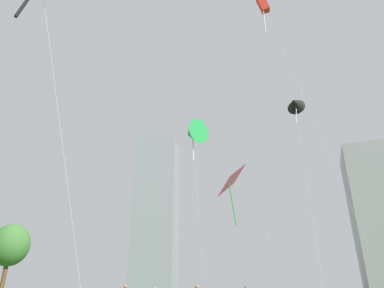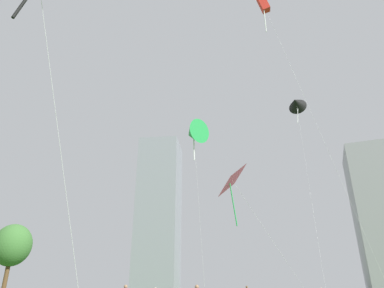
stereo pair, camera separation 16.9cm
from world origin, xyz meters
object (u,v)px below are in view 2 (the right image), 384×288
at_px(kite_flying_6, 263,4).
at_px(park_tree_0, 12,245).
at_px(kite_flying_3, 194,133).
at_px(distant_highrise_0, 159,212).
at_px(kite_flying_7, 232,182).
at_px(kite_flying_1, 296,103).

distance_m(kite_flying_6, park_tree_0, 39.93).
bearing_deg(kite_flying_3, park_tree_0, 171.25).
relative_size(kite_flying_6, distant_highrise_0, 0.47).
relative_size(kite_flying_3, park_tree_0, 2.11).
relative_size(kite_flying_7, park_tree_0, 1.37).
height_order(kite_flying_1, kite_flying_6, kite_flying_6).
distance_m(kite_flying_1, kite_flying_3, 26.15).
bearing_deg(kite_flying_7, kite_flying_1, 66.96).
bearing_deg(park_tree_0, kite_flying_7, -11.59).
bearing_deg(kite_flying_7, distant_highrise_0, 111.99).
distance_m(park_tree_0, distant_highrise_0, 114.17).
bearing_deg(kite_flying_6, kite_flying_1, 78.47).
distance_m(kite_flying_7, park_tree_0, 27.75).
distance_m(kite_flying_3, park_tree_0, 25.40).
height_order(kite_flying_1, kite_flying_3, kite_flying_1).
height_order(kite_flying_7, park_tree_0, kite_flying_7).
distance_m(kite_flying_6, distant_highrise_0, 126.26).
height_order(kite_flying_3, distant_highrise_0, distant_highrise_0).
distance_m(kite_flying_3, kite_flying_7, 7.73).
bearing_deg(kite_flying_7, park_tree_0, 168.41).
xyz_separation_m(kite_flying_3, kite_flying_7, (4.03, -2.00, -6.28)).
xyz_separation_m(kite_flying_1, distant_highrise_0, (-55.23, 93.84, 3.73)).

